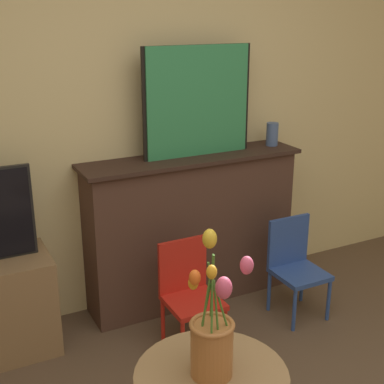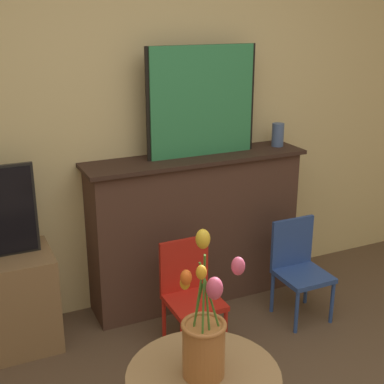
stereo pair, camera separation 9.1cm
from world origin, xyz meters
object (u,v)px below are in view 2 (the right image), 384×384
(vase_tulips, at_px, (204,337))
(painting, at_px, (202,102))
(chair_red, at_px, (190,289))
(chair_blue, at_px, (298,264))

(vase_tulips, bearing_deg, painting, 64.49)
(painting, relative_size, vase_tulips, 1.34)
(chair_red, distance_m, chair_blue, 0.75)
(painting, distance_m, chair_blue, 1.18)
(chair_blue, bearing_deg, chair_red, -179.82)
(painting, bearing_deg, vase_tulips, -115.51)
(painting, xyz_separation_m, chair_red, (-0.30, -0.48, -0.99))
(painting, bearing_deg, chair_blue, -46.40)
(chair_red, relative_size, vase_tulips, 1.16)
(chair_blue, bearing_deg, painting, 133.60)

